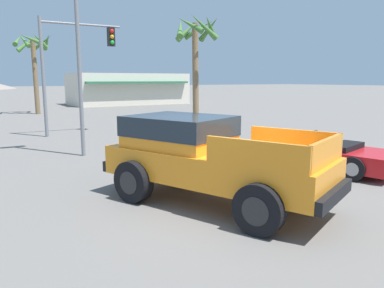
{
  "coord_description": "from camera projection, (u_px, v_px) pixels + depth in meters",
  "views": [
    {
      "loc": [
        -4.56,
        -6.44,
        2.67
      ],
      "look_at": [
        -0.14,
        1.07,
        1.17
      ],
      "focal_mm": 35.0,
      "sensor_mm": 36.0,
      "label": 1
    }
  ],
  "objects": [
    {
      "name": "ground_plane",
      "position": [
        222.0,
        203.0,
        8.2
      ],
      "size": [
        320.0,
        320.0,
        0.0
      ],
      "primitive_type": "plane",
      "color": "slate"
    },
    {
      "name": "orange_pickup_truck",
      "position": [
        203.0,
        154.0,
        8.2
      ],
      "size": [
        3.74,
        5.46,
        1.86
      ],
      "rotation": [
        0.0,
        0.0,
        0.41
      ],
      "color": "orange",
      "rests_on": "ground_plane"
    },
    {
      "name": "red_convertible_car",
      "position": [
        320.0,
        154.0,
        11.45
      ],
      "size": [
        2.87,
        4.69,
        1.05
      ],
      "rotation": [
        0.0,
        0.0,
        0.27
      ],
      "color": "red",
      "rests_on": "ground_plane"
    },
    {
      "name": "traffic_light_crosswalk",
      "position": [
        75.0,
        54.0,
        17.83
      ],
      "size": [
        3.84,
        0.38,
        5.52
      ],
      "color": "slate",
      "rests_on": "ground_plane"
    },
    {
      "name": "street_lamp_post",
      "position": [
        77.0,
        15.0,
        12.51
      ],
      "size": [
        0.9,
        0.24,
        8.08
      ],
      "color": "slate",
      "rests_on": "ground_plane"
    },
    {
      "name": "palm_tree_tall",
      "position": [
        34.0,
        52.0,
        28.78
      ],
      "size": [
        3.11,
        2.76,
        6.24
      ],
      "color": "brown",
      "rests_on": "ground_plane"
    },
    {
      "name": "palm_tree_leaning",
      "position": [
        197.0,
        43.0,
        21.71
      ],
      "size": [
        2.82,
        2.76,
        6.32
      ],
      "color": "brown",
      "rests_on": "ground_plane"
    },
    {
      "name": "storefront_building",
      "position": [
        128.0,
        89.0,
        41.44
      ],
      "size": [
        12.31,
        6.79,
        3.33
      ],
      "color": "beige",
      "rests_on": "ground_plane"
    }
  ]
}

